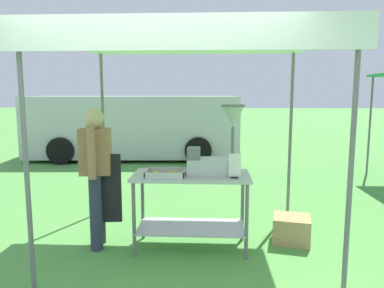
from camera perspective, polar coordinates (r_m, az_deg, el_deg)
The scene contains 9 objects.
ground_plane at distance 9.12m, azimuth -0.14°, elevation -3.20°, with size 70.00×70.00×0.00m, color #519342.
stall_canopy at distance 4.10m, azimuth -0.07°, elevation 15.38°, with size 2.94×2.48×2.38m.
donut_cart at distance 4.13m, azimuth -0.14°, elevation -8.00°, with size 1.31×0.61×0.87m.
donut_tray at distance 3.98m, azimuth -4.13°, elevation -4.79°, with size 0.42×0.32×0.07m.
donut_fryer at distance 4.02m, azimuth 4.05°, elevation -0.86°, with size 0.63×0.28×0.78m.
menu_sign at distance 3.89m, azimuth 6.76°, elevation -3.71°, with size 0.13×0.05×0.27m.
vendor at distance 4.26m, azimuth -14.80°, elevation -4.03°, with size 0.46×0.54×1.61m.
supply_crate at distance 4.61m, azimuth 15.40°, elevation -12.81°, with size 0.50×0.48×0.31m.
van_silver at distance 10.10m, azimuth -8.93°, elevation 2.83°, with size 5.67×2.34×1.69m.
Camera 1 is at (0.47, -2.94, 1.77)m, focal length 33.86 mm.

